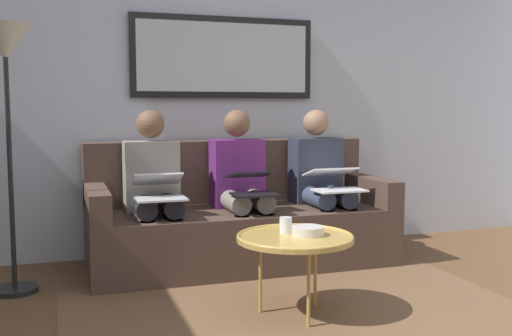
{
  "coord_description": "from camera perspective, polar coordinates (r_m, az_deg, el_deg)",
  "views": [
    {
      "loc": [
        1.26,
        2.09,
        1.16
      ],
      "look_at": [
        0.0,
        -1.7,
        0.75
      ],
      "focal_mm": 41.73,
      "sensor_mm": 36.0,
      "label": 1
    }
  ],
  "objects": [
    {
      "name": "couch",
      "position": [
        4.47,
        -1.7,
        -5.09
      ],
      "size": [
        2.2,
        0.9,
        0.9
      ],
      "color": "#4C382D",
      "rests_on": "ground_plane"
    },
    {
      "name": "laptop_white",
      "position": [
        4.37,
        7.51,
        -1.12
      ],
      "size": [
        0.36,
        0.38,
        0.16
      ],
      "color": "white"
    },
    {
      "name": "coffee_table",
      "position": [
        3.31,
        3.75,
        -6.75
      ],
      "size": [
        0.65,
        0.65,
        0.46
      ],
      "color": "tan",
      "rests_on": "ground_plane"
    },
    {
      "name": "framed_mirror",
      "position": [
        4.78,
        -3.11,
        10.53
      ],
      "size": [
        1.48,
        0.05,
        0.64
      ],
      "color": "black"
    },
    {
      "name": "laptop_black",
      "position": [
        4.13,
        -0.48,
        -1.47
      ],
      "size": [
        0.3,
        0.37,
        0.16
      ],
      "color": "black"
    },
    {
      "name": "bowl",
      "position": [
        3.33,
        4.98,
        -6.02
      ],
      "size": [
        0.18,
        0.18,
        0.05
      ],
      "primitive_type": "cylinder",
      "color": "beige",
      "rests_on": "coffee_table"
    },
    {
      "name": "laptop_silver",
      "position": [
        3.99,
        -9.3,
        -1.87
      ],
      "size": [
        0.32,
        0.38,
        0.17
      ],
      "color": "silver"
    },
    {
      "name": "area_rug",
      "position": [
        3.4,
        4.67,
        -14.03
      ],
      "size": [
        2.6,
        1.8,
        0.01
      ],
      "primitive_type": "cube",
      "color": "brown",
      "rests_on": "ground_plane"
    },
    {
      "name": "standing_lamp",
      "position": [
        3.95,
        -22.84,
        8.48
      ],
      "size": [
        0.32,
        0.32,
        1.66
      ],
      "color": "black",
      "rests_on": "ground_plane"
    },
    {
      "name": "person_right",
      "position": [
        4.22,
        -9.8,
        -1.73
      ],
      "size": [
        0.38,
        0.58,
        1.14
      ],
      "color": "gray",
      "rests_on": "couch"
    },
    {
      "name": "cup",
      "position": [
        3.37,
        2.86,
        -5.49
      ],
      "size": [
        0.07,
        0.07,
        0.09
      ],
      "primitive_type": "cylinder",
      "color": "silver",
      "rests_on": "coffee_table"
    },
    {
      "name": "wall_rear",
      "position": [
        4.86,
        -3.39,
        7.5
      ],
      "size": [
        6.0,
        0.12,
        2.6
      ],
      "primitive_type": "cube",
      "color": "#B7BCC6",
      "rests_on": "ground_plane"
    },
    {
      "name": "person_left",
      "position": [
        4.59,
        6.22,
        -1.08
      ],
      "size": [
        0.38,
        0.58,
        1.14
      ],
      "color": "#2D3342",
      "rests_on": "couch"
    },
    {
      "name": "person_middle",
      "position": [
        4.36,
        -1.45,
        -1.41
      ],
      "size": [
        0.38,
        0.58,
        1.14
      ],
      "color": "#66236B",
      "rests_on": "couch"
    }
  ]
}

